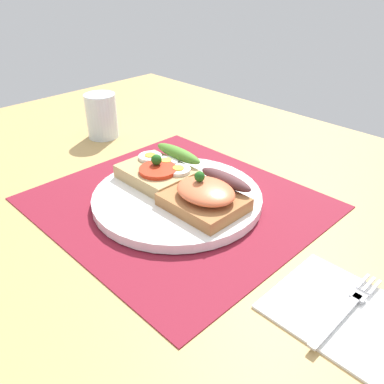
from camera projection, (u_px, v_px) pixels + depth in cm
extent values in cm
cube|color=tan|center=(178.00, 212.00, 59.83)|extent=(120.00, 90.00, 3.20)
cube|color=maroon|center=(177.00, 202.00, 58.95)|extent=(37.29, 34.34, 0.30)
cylinder|color=white|center=(177.00, 198.00, 58.54)|extent=(24.14, 24.14, 1.32)
cube|color=tan|center=(157.00, 174.00, 61.28)|extent=(10.60, 8.14, 2.01)
cylinder|color=red|center=(157.00, 170.00, 59.42)|extent=(5.58, 5.58, 0.60)
ellipsoid|color=#4C832A|center=(178.00, 153.00, 63.04)|extent=(9.33, 2.20, 1.80)
sphere|color=#1E5919|center=(156.00, 160.00, 59.99)|extent=(1.60, 1.60, 1.60)
cylinder|color=white|center=(150.00, 157.00, 63.50)|extent=(3.61, 3.61, 0.50)
cylinder|color=yellow|center=(150.00, 155.00, 63.33)|extent=(1.63, 1.63, 0.16)
cylinder|color=white|center=(166.00, 162.00, 61.86)|extent=(3.61, 3.61, 0.50)
cylinder|color=yellow|center=(166.00, 160.00, 61.70)|extent=(1.63, 1.63, 0.16)
cylinder|color=white|center=(178.00, 170.00, 59.64)|extent=(3.61, 3.61, 0.50)
cylinder|color=yellow|center=(178.00, 168.00, 59.47)|extent=(1.63, 1.63, 0.16)
cube|color=#A26A3C|center=(202.00, 203.00, 54.44)|extent=(10.31, 8.34, 1.74)
ellipsoid|color=#E26B42|center=(203.00, 192.00, 53.17)|extent=(8.45, 6.67, 1.99)
ellipsoid|color=#522D30|center=(226.00, 179.00, 56.33)|extent=(8.76, 2.20, 1.80)
sphere|color=#1E5919|center=(202.00, 176.00, 53.50)|extent=(1.40, 1.40, 1.40)
cube|color=white|center=(347.00, 314.00, 40.46)|extent=(14.78, 11.67, 0.60)
cube|color=#B7B7BC|center=(337.00, 320.00, 39.26)|extent=(0.80, 9.27, 0.32)
cube|color=#B7B7BC|center=(360.00, 294.00, 42.20)|extent=(1.50, 1.20, 0.32)
cube|color=#B7B7BC|center=(363.00, 282.00, 43.81)|extent=(0.32, 2.80, 0.32)
cube|color=#B7B7BC|center=(368.00, 285.00, 43.41)|extent=(0.32, 2.80, 0.32)
cube|color=#B7B7BC|center=(374.00, 288.00, 43.01)|extent=(0.32, 2.80, 0.32)
cylinder|color=silver|center=(102.00, 116.00, 78.54)|extent=(5.91, 5.91, 8.45)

